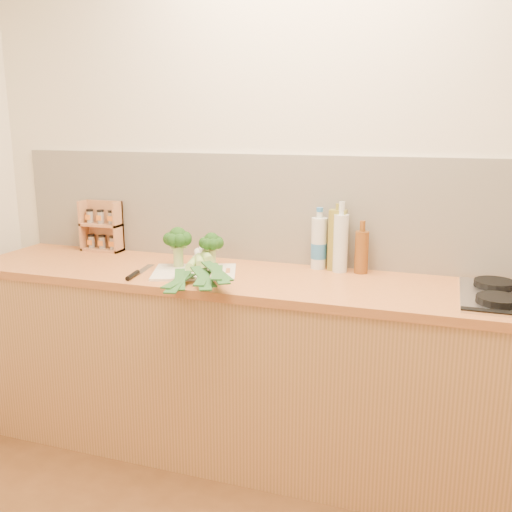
{
  "coord_description": "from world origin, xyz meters",
  "views": [
    {
      "loc": [
        0.66,
        -1.21,
        1.6
      ],
      "look_at": [
        -0.13,
        1.1,
        1.02
      ],
      "focal_mm": 40.0,
      "sensor_mm": 36.0,
      "label": 1
    }
  ],
  "objects": [
    {
      "name": "leek_back",
      "position": [
        -0.36,
        1.14,
        0.97
      ],
      "size": [
        0.38,
        0.58,
        0.04
      ],
      "rotation": [
        0.0,
        0.0,
        0.55
      ],
      "color": "white",
      "rests_on": "chopping_board"
    },
    {
      "name": "leek_front",
      "position": [
        -0.46,
        1.12,
        0.93
      ],
      "size": [
        0.22,
        0.67,
        0.04
      ],
      "rotation": [
        0.0,
        0.0,
        0.25
      ],
      "color": "white",
      "rests_on": "chopping_board"
    },
    {
      "name": "water_bottle",
      "position": [
        0.08,
        1.44,
        1.02
      ],
      "size": [
        0.08,
        0.08,
        0.28
      ],
      "color": "silver",
      "rests_on": "counter"
    },
    {
      "name": "broccoli_right",
      "position": [
        -0.41,
        1.26,
        1.03
      ],
      "size": [
        0.12,
        0.12,
        0.17
      ],
      "color": "#98B066",
      "rests_on": "chopping_board"
    },
    {
      "name": "glass_bottle",
      "position": [
        0.19,
        1.4,
        1.04
      ],
      "size": [
        0.07,
        0.07,
        0.33
      ],
      "color": "silver",
      "rests_on": "counter"
    },
    {
      "name": "amber_bottle",
      "position": [
        0.29,
        1.41,
        1.0
      ],
      "size": [
        0.06,
        0.06,
        0.25
      ],
      "color": "brown",
      "rests_on": "counter"
    },
    {
      "name": "counter",
      "position": [
        0.0,
        1.2,
        0.45
      ],
      "size": [
        3.2,
        0.62,
        0.9
      ],
      "color": "#BB834D",
      "rests_on": "ground"
    },
    {
      "name": "broccoli_left",
      "position": [
        -0.56,
        1.21,
        1.05
      ],
      "size": [
        0.14,
        0.14,
        0.19
      ],
      "color": "#98B066",
      "rests_on": "chopping_board"
    },
    {
      "name": "leek_mid",
      "position": [
        -0.41,
        1.13,
        0.95
      ],
      "size": [
        0.35,
        0.64,
        0.04
      ],
      "rotation": [
        0.0,
        0.0,
        0.47
      ],
      "color": "white",
      "rests_on": "chopping_board"
    },
    {
      "name": "oil_tin",
      "position": [
        0.17,
        1.42,
        1.05
      ],
      "size": [
        0.08,
        0.05,
        0.32
      ],
      "color": "olive",
      "rests_on": "counter"
    },
    {
      "name": "spice_rack",
      "position": [
        -1.14,
        1.44,
        1.02
      ],
      "size": [
        0.23,
        0.09,
        0.28
      ],
      "color": "tan",
      "rests_on": "counter"
    },
    {
      "name": "room_shell",
      "position": [
        0.0,
        1.49,
        1.17
      ],
      "size": [
        3.5,
        3.5,
        3.5
      ],
      "color": "beige",
      "rests_on": "ground"
    },
    {
      "name": "chefs_knife",
      "position": [
        -0.69,
        1.03,
        0.91
      ],
      "size": [
        0.07,
        0.3,
        0.02
      ],
      "rotation": [
        0.0,
        0.0,
        0.15
      ],
      "color": "silver",
      "rests_on": "counter"
    },
    {
      "name": "chopping_board",
      "position": [
        -0.45,
        1.15,
        0.91
      ],
      "size": [
        0.45,
        0.39,
        0.01
      ],
      "primitive_type": "cube",
      "rotation": [
        0.0,
        0.0,
        0.34
      ],
      "color": "beige",
      "rests_on": "counter"
    }
  ]
}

